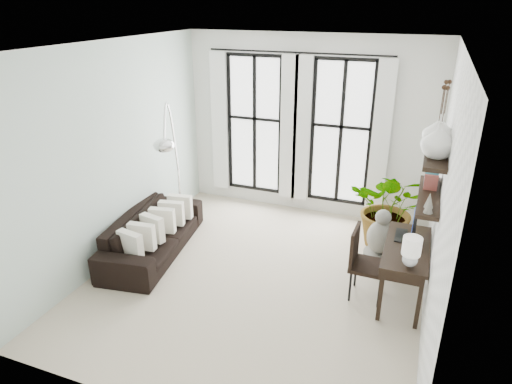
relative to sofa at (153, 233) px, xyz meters
The scene contains 16 objects.
floor 1.83m from the sofa, ahead, with size 5.00×5.00×0.00m, color beige.
ceiling 3.39m from the sofa, ahead, with size 5.00×5.00×0.00m, color white.
wall_left 1.35m from the sofa, 167.28° to the right, with size 5.00×5.00×0.00m, color silver.
wall_right 4.25m from the sofa, ahead, with size 5.00×5.00×0.00m, color white.
wall_back 3.26m from the sofa, 53.11° to the left, with size 4.50×4.50×0.00m, color white.
windows 3.08m from the sofa, 55.49° to the left, with size 3.26×0.13×2.65m.
wall_shelves 4.16m from the sofa, ahead, with size 0.25×1.30×0.60m.
sofa is the anchor object (origin of this frame).
throw_pillows 0.20m from the sofa, ahead, with size 0.40×1.52×0.40m.
plant 3.75m from the sofa, 23.88° to the left, with size 1.20×1.04×1.33m, color #2D7228.
desk 3.77m from the sofa, ahead, with size 0.56×1.32×1.17m.
desk_chair 3.23m from the sofa, ahead, with size 0.48×0.48×0.99m.
arc_lamp 1.55m from the sofa, 79.26° to the left, with size 0.73×1.32×2.30m.
buddha 3.50m from the sofa, 16.59° to the left, with size 0.47×0.47×0.85m.
vase_a 4.37m from the sofa, ahead, with size 0.37×0.37×0.38m, color white.
vase_b 4.37m from the sofa, ahead, with size 0.37×0.37×0.38m, color white.
Camera 1 is at (1.96, -5.21, 3.70)m, focal length 32.00 mm.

